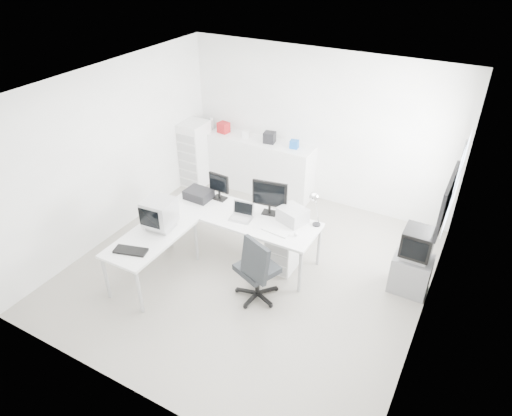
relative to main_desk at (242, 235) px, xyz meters
The scene contains 30 objects.
floor 0.54m from the main_desk, 42.49° to the right, with size 5.00×5.00×0.01m, color #AFA89D.
ceiling 2.46m from the main_desk, 42.49° to the right, with size 5.00×5.00×0.01m, color white.
back_wall 2.48m from the main_desk, 82.61° to the left, with size 5.00×0.02×2.80m, color white.
left_wall 2.45m from the main_desk, behind, with size 0.02×5.00×2.80m, color white.
right_wall 2.98m from the main_desk, ahead, with size 0.02×5.00×2.80m, color white.
window 3.17m from the main_desk, 18.65° to the left, with size 0.02×1.20×1.10m, color white, non-canonical shape.
wall_picture 3.16m from the main_desk, ahead, with size 0.04×0.90×0.60m, color black, non-canonical shape.
main_desk is the anchor object (origin of this frame).
side_desk 1.39m from the main_desk, 127.69° to the right, with size 0.70×1.40×0.75m, color silver, non-canonical shape.
drawer_pedestal 0.71m from the main_desk, ahead, with size 0.40×0.50×0.60m, color silver.
inkjet_printer 0.97m from the main_desk, behind, with size 0.41×0.32×0.15m, color black.
lcd_monitor_small 0.85m from the main_desk, 155.56° to the left, with size 0.35×0.20×0.44m, color black, non-canonical shape.
lcd_monitor_large 0.78m from the main_desk, 35.54° to the left, with size 0.53×0.21×0.56m, color black, non-canonical shape.
laptop 0.49m from the main_desk, 63.43° to the right, with size 0.32×0.33×0.21m, color #B7B7BA, non-canonical shape.
white_keyboard 0.77m from the main_desk, 12.99° to the right, with size 0.42×0.13×0.02m, color silver.
white_mouse 1.04m from the main_desk, ahead, with size 0.06×0.06×0.06m, color silver.
laser_printer 0.92m from the main_desk, 16.35° to the left, with size 0.39×0.33×0.22m, color #A3A3A3.
desk_lamp 1.31m from the main_desk, 15.26° to the left, with size 0.18×0.18×0.53m, color silver, non-canonical shape.
crt_monitor 1.36m from the main_desk, 135.00° to the right, with size 0.44×0.44×0.51m, color #B7B7BA, non-canonical shape.
black_keyboard 1.77m from the main_desk, 119.54° to the right, with size 0.45×0.18×0.03m, color black.
office_chair 1.00m from the main_desk, 47.22° to the right, with size 0.64×0.64×1.11m, color #272A2C, non-canonical shape.
tv_cabinet 2.55m from the main_desk, 10.26° to the left, with size 0.52×0.43×0.57m, color gray.
crt_tv 2.59m from the main_desk, 10.26° to the left, with size 0.50×0.48×0.45m, color black, non-canonical shape.
sideboard 2.12m from the main_desk, 110.74° to the left, with size 2.11×0.53×1.06m, color silver.
clutter_box_a 2.63m from the main_desk, 128.09° to the left, with size 0.20×0.18×0.20m, color #A5171B.
clutter_box_b 2.36m from the main_desk, 117.95° to the left, with size 0.12×0.11×0.12m, color silver.
clutter_box_c 2.19m from the main_desk, 105.50° to the left, with size 0.20×0.18×0.20m, color black.
clutter_box_d 2.11m from the main_desk, 91.38° to the left, with size 0.15×0.13×0.15m, color #1753A4.
clutter_bottle 2.85m from the main_desk, 132.52° to the left, with size 0.07×0.07×0.22m, color silver.
filing_cabinet 2.57m from the main_desk, 141.20° to the left, with size 0.45×0.54×1.30m, color silver.
Camera 1 is at (2.70, -4.70, 4.52)m, focal length 32.00 mm.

